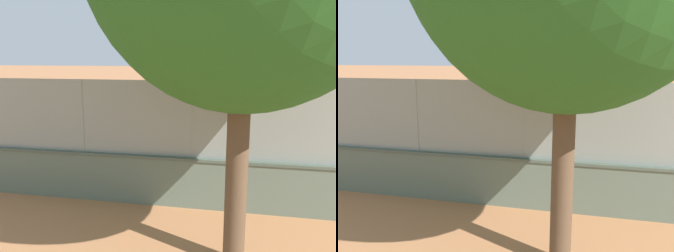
% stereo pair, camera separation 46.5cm
% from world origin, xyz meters
% --- Properties ---
extents(ground_plane, '(260.00, 260.00, 0.00)m').
position_xyz_m(ground_plane, '(0.00, 0.00, 0.00)').
color(ground_plane, '#B27247').
extents(perimeter_wall, '(32.95, 0.52, 1.47)m').
position_xyz_m(perimeter_wall, '(2.10, 9.14, 0.74)').
color(perimeter_wall, slate).
rests_on(perimeter_wall, ground_plane).
extents(fence_panel_on_wall, '(32.36, 0.19, 2.16)m').
position_xyz_m(fence_panel_on_wall, '(2.10, 9.14, 2.55)').
color(fence_panel_on_wall, gray).
rests_on(fence_panel_on_wall, perimeter_wall).
extents(player_foreground_swinging, '(1.22, 0.68, 1.47)m').
position_xyz_m(player_foreground_swinging, '(1.64, 0.22, 0.86)').
color(player_foreground_swinging, '#B2B2B2').
rests_on(player_foreground_swinging, ground_plane).
extents(player_crossing_court, '(0.92, 0.96, 1.53)m').
position_xyz_m(player_crossing_court, '(-5.61, -1.30, 0.90)').
color(player_crossing_court, '#B2B2B2').
rests_on(player_crossing_court, ground_plane).
extents(player_near_wall_returning, '(1.23, 0.74, 1.71)m').
position_xyz_m(player_near_wall_returning, '(3.05, 5.07, 1.02)').
color(player_near_wall_returning, '#591919').
rests_on(player_near_wall_returning, ground_plane).
extents(sports_ball, '(0.12, 0.12, 0.12)m').
position_xyz_m(sports_ball, '(2.15, 1.01, 0.06)').
color(sports_ball, white).
rests_on(sports_ball, ground_plane).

